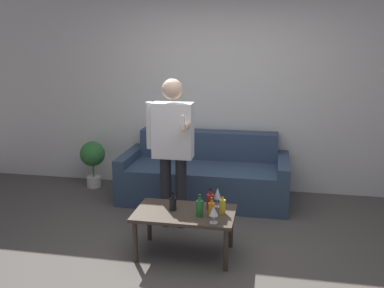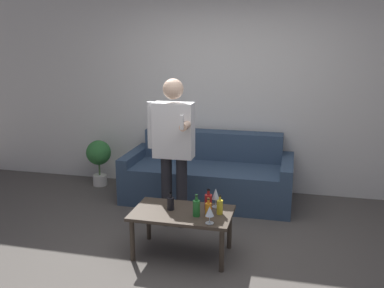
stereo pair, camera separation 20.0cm
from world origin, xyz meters
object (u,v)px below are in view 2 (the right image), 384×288
Objects in this scene: couch at (209,176)px; coffee_table at (182,217)px; person_standing_front at (173,142)px; bottle_orange at (208,209)px.

couch is 2.24× the size of coffee_table.
coffee_table is 0.85m from person_standing_front.
couch is 1.11m from person_standing_front.
bottle_orange is 0.94m from person_standing_front.
person_standing_front is (-0.20, -0.89, 0.63)m from couch.
couch is at bearing 101.21° from bottle_orange.
person_standing_front is at bearing 127.79° from bottle_orange.
bottle_orange reaches higher than coffee_table.
coffee_table is 5.21× the size of bottle_orange.
couch is 1.30× the size of person_standing_front.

